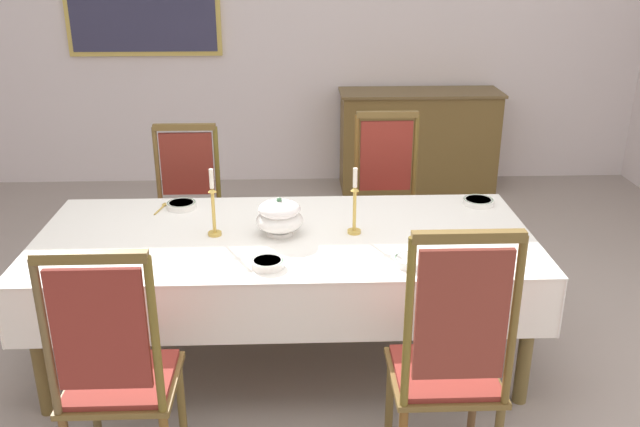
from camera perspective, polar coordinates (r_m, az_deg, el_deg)
ground at (r=3.73m, az=-2.78°, el=-13.39°), size 6.55×6.40×0.04m
dining_table at (r=3.52m, az=-2.96°, el=-2.82°), size 2.52×1.08×0.73m
tablecloth at (r=3.52m, az=-2.96°, el=-2.77°), size 2.54×1.10×0.31m
chair_south_a at (r=2.82m, az=-16.78°, el=-12.50°), size 0.44×0.42×1.14m
chair_north_a at (r=4.49m, az=-11.12°, el=0.77°), size 0.44×0.42×1.05m
chair_south_b at (r=2.78m, az=10.84°, el=-11.96°), size 0.44×0.42×1.20m
chair_north_b at (r=4.47m, az=5.64°, el=1.30°), size 0.44×0.42×1.12m
soup_tureen at (r=3.45m, az=-3.42°, el=-0.26°), size 0.24×0.24×0.20m
candlestick_west at (r=3.46m, az=-8.95°, el=0.38°), size 0.07×0.07×0.35m
candlestick_east at (r=3.45m, az=2.92°, el=0.51°), size 0.07×0.07×0.35m
bowl_near_left at (r=3.89m, az=-11.56°, el=0.73°), size 0.16×0.16×0.04m
bowl_near_right at (r=3.18m, az=7.71°, el=-3.93°), size 0.16×0.16×0.04m
bowl_far_left at (r=3.14m, az=-4.44°, el=-4.15°), size 0.15×0.15×0.04m
bowl_far_right at (r=3.98m, az=13.15°, el=1.02°), size 0.18×0.18×0.03m
spoon_primary at (r=3.94m, az=-13.02°, el=0.63°), size 0.05×0.18×0.01m
spoon_secondary at (r=3.23m, az=9.47°, el=-3.93°), size 0.05×0.18×0.01m
sideboard at (r=6.30m, az=8.23°, el=6.12°), size 1.44×0.48×0.90m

